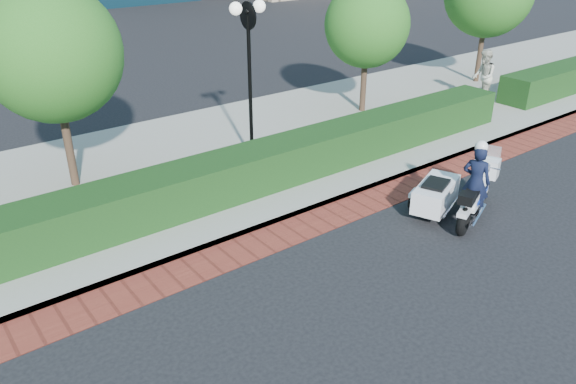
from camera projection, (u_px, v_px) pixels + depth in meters
ground at (354, 254)px, 11.49m from camera, size 120.00×120.00×0.00m
brick_strip at (308, 225)px, 12.56m from camera, size 60.00×1.00×0.01m
sidewalk at (207, 160)px, 15.75m from camera, size 60.00×8.00×0.15m
hedge_main at (254, 169)px, 13.78m from camera, size 18.00×1.20×1.00m
lamppost at (249, 58)px, 14.45m from camera, size 1.02×0.70×4.21m
tree_b at (52, 53)px, 12.72m from camera, size 3.20×3.20×4.89m
tree_c at (367, 25)px, 18.33m from camera, size 2.80×2.80×4.30m
police_motorcycle at (459, 190)px, 12.65m from camera, size 2.48×1.85×1.95m
pedestrian at (483, 76)px, 20.07m from camera, size 1.16×1.15×1.89m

